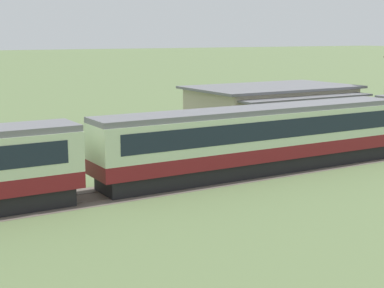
{
  "coord_description": "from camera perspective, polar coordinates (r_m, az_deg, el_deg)",
  "views": [
    {
      "loc": [
        -51.64,
        -26.62,
        8.08
      ],
      "look_at": [
        -34.03,
        2.82,
        1.7
      ],
      "focal_mm": 55.0,
      "sensor_mm": 36.0,
      "label": 1
    }
  ],
  "objects": [
    {
      "name": "railway_track",
      "position": [
        33.58,
        2.1,
        -3.38
      ],
      "size": [
        171.26,
        3.6,
        0.04
      ],
      "color": "#665B51",
      "rests_on": "ground_plane"
    },
    {
      "name": "station_building",
      "position": [
        49.79,
        7.72,
        3.4
      ],
      "size": [
        13.81,
        9.43,
        3.9
      ],
      "color": "#BCB293",
      "rests_on": "ground_plane"
    },
    {
      "name": "passenger_train",
      "position": [
        35.01,
        6.67,
        0.76
      ],
      "size": [
        106.35,
        2.85,
        3.92
      ],
      "color": "maroon",
      "rests_on": "ground_plane"
    }
  ]
}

